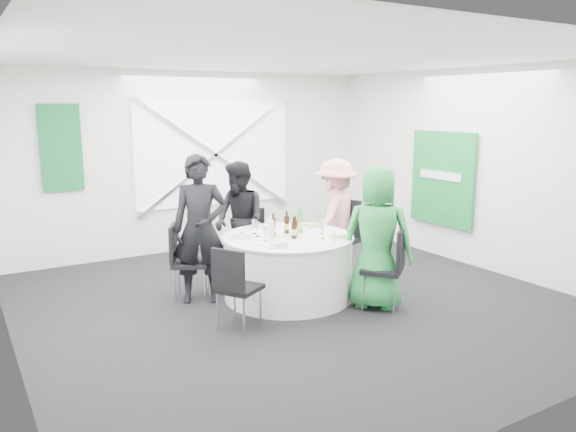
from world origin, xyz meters
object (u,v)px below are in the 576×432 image
person_man_back_left (200,229)px  person_man_back (239,221)px  clear_water_bottle (271,229)px  person_woman_green (377,238)px  banquet_table (288,267)px  person_woman_pink (335,217)px  chair_back_right (341,231)px  chair_back (254,235)px  chair_front_left (234,282)px  chair_front_right (390,262)px  green_water_bottle (300,223)px  chair_back_left (183,256)px

person_man_back_left → person_man_back: bearing=60.2°
person_man_back → clear_water_bottle: bearing=-13.6°
person_man_back → person_woman_green: 1.98m
banquet_table → person_woman_pink: (1.05, 0.49, 0.41)m
chair_back_right → person_man_back: person_man_back is taller
chair_back → chair_front_left: bearing=-114.4°
chair_back_right → clear_water_bottle: (-1.31, -0.40, 0.26)m
person_woman_green → clear_water_bottle: (-0.93, 0.80, 0.05)m
chair_back_right → person_woman_green: (-0.38, -1.19, 0.21)m
clear_water_bottle → chair_front_right: bearing=-43.4°
chair_back_right → chair_front_right: bearing=-33.2°
chair_back_right → person_man_back_left: size_ratio=0.59×
person_man_back_left → person_woman_pink: (1.98, 0.06, -0.08)m
person_man_back_left → clear_water_bottle: person_man_back_left is taller
chair_front_left → chair_front_right: bearing=-132.2°
green_water_bottle → chair_front_right: bearing=-61.8°
banquet_table → chair_front_left: bearing=-149.4°
chair_back_right → person_woman_pink: 0.21m
chair_front_right → green_water_bottle: (-0.55, 1.02, 0.33)m
chair_front_left → person_man_back_left: size_ratio=0.51×
chair_front_right → green_water_bottle: green_water_bottle is taller
person_man_back_left → person_man_back: size_ratio=1.11×
person_man_back_left → chair_back_left: bearing=158.7°
chair_back → person_woman_green: size_ratio=0.53×
banquet_table → chair_front_left: 1.16m
chair_front_left → green_water_bottle: 1.42m
banquet_table → clear_water_bottle: (-0.24, -0.00, 0.49)m
chair_front_right → person_man_back_left: person_man_back_left is taller
person_man_back_left → green_water_bottle: 1.20m
chair_front_right → person_man_back: person_man_back is taller
chair_back_left → person_man_back_left: size_ratio=0.52×
person_man_back_left → person_woman_green: 2.04m
chair_front_left → green_water_bottle: (1.21, 0.66, 0.37)m
chair_back_left → chair_back_right: (2.16, -0.20, 0.08)m
chair_back_right → chair_front_left: bearing=-84.7°
banquet_table → person_man_back: 1.08m
banquet_table → person_man_back_left: (-0.93, 0.43, 0.49)m
person_woman_green → person_man_back: bearing=-15.7°
person_woman_pink → person_man_back: bearing=-47.8°
chair_back_left → person_woman_pink: bearing=-64.2°
person_man_back_left → green_water_bottle: person_man_back_left is taller
green_water_bottle → clear_water_bottle: (-0.45, -0.08, -0.01)m
chair_back_left → clear_water_bottle: bearing=-96.4°
chair_back_right → person_woman_pink: size_ratio=0.65×
chair_front_right → person_woman_pink: person_woman_pink is taller
chair_back_right → person_man_back_left: (-2.01, 0.04, 0.26)m
chair_front_left → clear_water_bottle: clear_water_bottle is taller
person_man_back → green_water_bottle: 0.99m
person_man_back_left → clear_water_bottle: 0.82m
person_man_back → person_woman_green: size_ratio=0.96×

